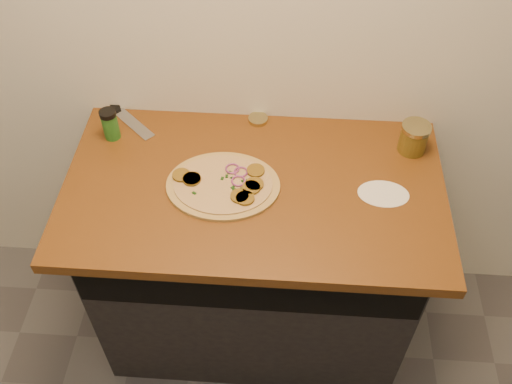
# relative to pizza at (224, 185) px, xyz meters

# --- Properties ---
(cabinet) EXTENTS (1.10, 0.60, 0.86)m
(cabinet) POSITION_rel_pizza_xyz_m (0.09, 0.05, -0.48)
(cabinet) COLOR black
(cabinet) RESTS_ON ground
(countertop) EXTENTS (1.20, 0.70, 0.04)m
(countertop) POSITION_rel_pizza_xyz_m (0.09, 0.02, -0.03)
(countertop) COLOR brown
(countertop) RESTS_ON cabinet
(pizza) EXTENTS (0.36, 0.36, 0.02)m
(pizza) POSITION_rel_pizza_xyz_m (0.00, 0.00, 0.00)
(pizza) COLOR tan
(pizza) RESTS_ON countertop
(chefs_knife) EXTENTS (0.25, 0.24, 0.02)m
(chefs_knife) POSITION_rel_pizza_xyz_m (-0.41, 0.33, -0.00)
(chefs_knife) COLOR #B7BAC1
(chefs_knife) RESTS_ON countertop
(mason_jar_lid) EXTENTS (0.09, 0.09, 0.01)m
(mason_jar_lid) POSITION_rel_pizza_xyz_m (0.09, 0.32, -0.00)
(mason_jar_lid) COLOR tan
(mason_jar_lid) RESTS_ON countertop
(salsa_jar) EXTENTS (0.10, 0.10, 0.10)m
(salsa_jar) POSITION_rel_pizza_xyz_m (0.60, 0.21, 0.04)
(salsa_jar) COLOR maroon
(salsa_jar) RESTS_ON countertop
(spice_shaker) EXTENTS (0.06, 0.06, 0.11)m
(spice_shaker) POSITION_rel_pizza_xyz_m (-0.40, 0.20, 0.05)
(spice_shaker) COLOR #266921
(spice_shaker) RESTS_ON countertop
(flour_spill) EXTENTS (0.17, 0.17, 0.00)m
(flour_spill) POSITION_rel_pizza_xyz_m (0.50, 0.00, -0.01)
(flour_spill) COLOR silver
(flour_spill) RESTS_ON countertop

